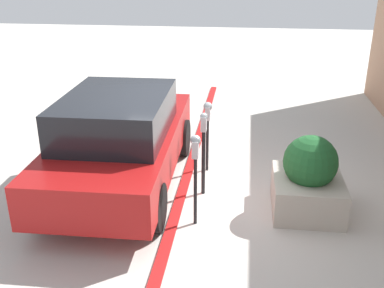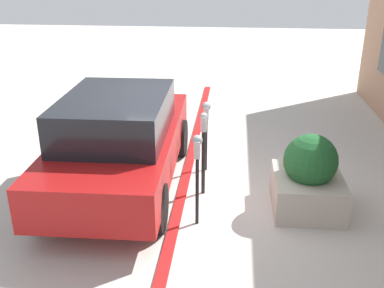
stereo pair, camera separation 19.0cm
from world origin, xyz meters
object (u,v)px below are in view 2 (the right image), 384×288
(parking_meter_nearest, at_px, (197,158))
(parking_meter_second, at_px, (204,141))
(parked_car_front, at_px, (120,139))
(planter_box, at_px, (309,179))
(parking_meter_middle, at_px, (206,119))

(parking_meter_nearest, xyz_separation_m, parking_meter_second, (0.95, -0.02, -0.13))
(parking_meter_nearest, distance_m, parked_car_front, 1.81)
(parking_meter_second, xyz_separation_m, planter_box, (-0.34, -1.68, -0.42))
(parking_meter_middle, distance_m, parked_car_front, 1.62)
(parking_meter_middle, bearing_deg, parking_meter_second, -178.78)
(parking_meter_nearest, relative_size, parking_meter_second, 0.99)
(parking_meter_nearest, height_order, parked_car_front, parked_car_front)
(parking_meter_second, distance_m, parked_car_front, 1.45)
(parking_meter_second, relative_size, parked_car_front, 0.32)
(parking_meter_second, height_order, parked_car_front, parked_car_front)
(parking_meter_nearest, distance_m, parking_meter_second, 0.96)
(parking_meter_middle, bearing_deg, parking_meter_nearest, 179.96)
(parking_meter_nearest, xyz_separation_m, parked_car_front, (1.10, 1.42, -0.21))
(parking_meter_middle, distance_m, planter_box, 2.16)
(planter_box, bearing_deg, parked_car_front, 81.10)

